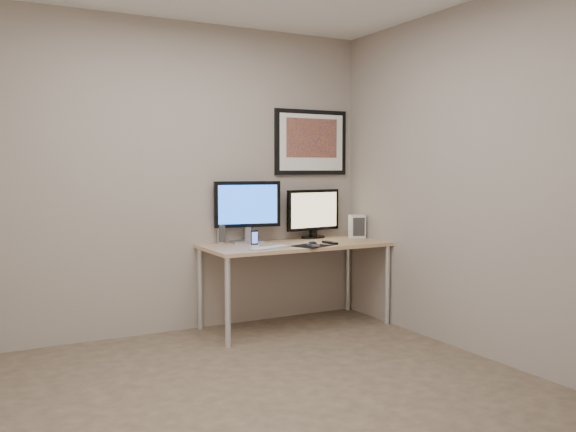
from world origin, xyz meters
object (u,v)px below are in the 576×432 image
at_px(monitor_large, 248,209).
at_px(framed_art, 311,142).
at_px(fan_unit, 357,226).
at_px(speaker_right, 250,232).
at_px(keyboard, 270,248).
at_px(speaker_left, 221,233).
at_px(monitor_tv, 313,212).
at_px(desk, 295,251).
at_px(phone_dock, 255,238).

bearing_deg(monitor_large, framed_art, 16.95).
height_order(monitor_large, fan_unit, monitor_large).
height_order(speaker_right, keyboard, speaker_right).
bearing_deg(speaker_left, keyboard, -53.86).
relative_size(monitor_large, speaker_right, 3.18).
bearing_deg(speaker_left, speaker_right, 6.69).
relative_size(monitor_tv, speaker_right, 3.12).
bearing_deg(desk, framed_art, 43.46).
distance_m(monitor_tv, speaker_right, 0.66).
relative_size(desk, monitor_tv, 2.77).
xyz_separation_m(desk, speaker_left, (-0.57, 0.30, 0.15)).
bearing_deg(speaker_right, monitor_large, -118.12).
bearing_deg(speaker_left, monitor_large, -1.59).
bearing_deg(fan_unit, framed_art, 164.40).
xyz_separation_m(phone_dock, fan_unit, (1.13, 0.15, 0.04)).
bearing_deg(keyboard, framed_art, 19.75).
distance_m(monitor_tv, keyboard, 0.86).
distance_m(monitor_tv, phone_dock, 0.83).
relative_size(framed_art, keyboard, 1.97).
xyz_separation_m(speaker_right, phone_dock, (-0.10, -0.31, -0.02)).
height_order(framed_art, keyboard, framed_art).
bearing_deg(fan_unit, desk, -155.81).
distance_m(desk, keyboard, 0.40).
bearing_deg(desk, monitor_tv, 38.57).
distance_m(speaker_left, speaker_right, 0.27).
bearing_deg(speaker_right, desk, -18.45).
bearing_deg(monitor_tv, speaker_right, 172.76).
bearing_deg(monitor_tv, fan_unit, -30.70).
height_order(monitor_large, speaker_left, monitor_large).
height_order(framed_art, monitor_large, framed_art).
distance_m(speaker_left, phone_dock, 0.37).
distance_m(monitor_tv, fan_unit, 0.43).
height_order(desk, speaker_left, speaker_left).
height_order(desk, fan_unit, fan_unit).
relative_size(monitor_tv, phone_dock, 4.19).
bearing_deg(speaker_left, phone_dock, -52.80).
relative_size(monitor_tv, speaker_left, 3.27).
xyz_separation_m(speaker_right, fan_unit, (1.02, -0.17, 0.02)).
bearing_deg(speaker_right, framed_art, 28.96).
bearing_deg(phone_dock, fan_unit, 11.52).
distance_m(speaker_right, phone_dock, 0.33).
relative_size(speaker_right, fan_unit, 0.86).
bearing_deg(fan_unit, monitor_tv, 172.13).
bearing_deg(keyboard, monitor_tv, 16.84).
xyz_separation_m(monitor_large, keyboard, (-0.00, -0.44, -0.29)).
xyz_separation_m(framed_art, fan_unit, (0.37, -0.23, -0.78)).
height_order(desk, monitor_large, monitor_large).
xyz_separation_m(monitor_tv, speaker_left, (-0.91, 0.02, -0.15)).
bearing_deg(speaker_right, speaker_left, -160.93).
distance_m(framed_art, fan_unit, 0.90).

